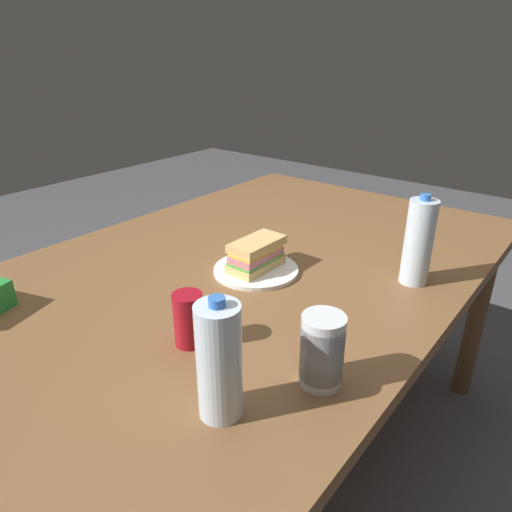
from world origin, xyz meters
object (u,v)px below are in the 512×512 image
at_px(plastic_cup_stack, 322,351).
at_px(water_bottle_spare, 219,361).
at_px(sandwich, 256,255).
at_px(water_bottle_tall, 419,242).
at_px(soda_can_red, 189,319).
at_px(dining_table, 253,282).
at_px(paper_plate, 256,270).

height_order(plastic_cup_stack, water_bottle_spare, water_bottle_spare).
height_order(sandwich, water_bottle_tall, water_bottle_tall).
relative_size(sandwich, soda_can_red, 1.50).
distance_m(dining_table, sandwich, 0.15).
distance_m(paper_plate, plastic_cup_stack, 0.51).
bearing_deg(water_bottle_spare, sandwich, 32.17).
height_order(soda_can_red, water_bottle_spare, water_bottle_spare).
height_order(water_bottle_tall, plastic_cup_stack, water_bottle_tall).
xyz_separation_m(water_bottle_tall, water_bottle_spare, (-0.70, 0.08, -0.01)).
relative_size(dining_table, water_bottle_spare, 7.61).
bearing_deg(soda_can_red, sandwich, 16.25).
bearing_deg(dining_table, plastic_cup_stack, -128.27).
bearing_deg(paper_plate, plastic_cup_stack, -127.10).
relative_size(sandwich, plastic_cup_stack, 1.23).
bearing_deg(dining_table, paper_plate, -135.38).
bearing_deg(soda_can_red, paper_plate, 16.14).
bearing_deg(sandwich, paper_plate, -154.38).
height_order(soda_can_red, water_bottle_tall, water_bottle_tall).
distance_m(sandwich, soda_can_red, 0.39).
bearing_deg(plastic_cup_stack, sandwich, 52.68).
distance_m(soda_can_red, water_bottle_spare, 0.23).
xyz_separation_m(plastic_cup_stack, water_bottle_spare, (-0.18, 0.10, 0.04)).
bearing_deg(water_bottle_tall, dining_table, 110.57).
bearing_deg(sandwich, dining_table, 45.61).
height_order(dining_table, water_bottle_tall, water_bottle_tall).
bearing_deg(water_bottle_spare, paper_plate, 32.22).
relative_size(plastic_cup_stack, water_bottle_spare, 0.64).
distance_m(dining_table, paper_plate, 0.12).
relative_size(sandwich, water_bottle_tall, 0.73).
bearing_deg(water_bottle_spare, dining_table, 33.79).
bearing_deg(dining_table, water_bottle_tall, -69.43).
distance_m(dining_table, plastic_cup_stack, 0.60).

